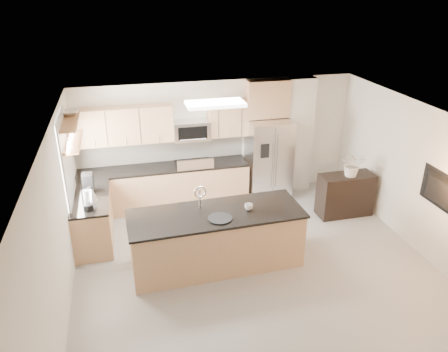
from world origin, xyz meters
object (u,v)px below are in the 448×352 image
object	(u,v)px
flower_vase	(354,158)
platter	(220,218)
island	(216,239)
blender	(88,202)
television	(439,193)
credenza	(345,195)
refrigerator	(268,159)
cup	(249,207)
coffee_maker	(88,184)
bowl	(70,112)
kettle	(92,194)
microwave	(191,130)
range	(194,183)

from	to	relation	value
flower_vase	platter	bearing A→B (deg)	-157.55
island	blender	xyz separation A→B (m)	(-2.05, 0.73, 0.58)
platter	television	distance (m)	3.58
island	credenza	size ratio (longest dim) A/B	2.63
refrigerator	television	xyz separation A→B (m)	(1.85, -3.07, 0.46)
platter	cup	bearing A→B (deg)	19.12
credenza	platter	bearing A→B (deg)	-156.81
refrigerator	coffee_maker	size ratio (longest dim) A/B	4.96
island	bowl	world-z (taller)	bowl
platter	bowl	size ratio (longest dim) A/B	0.95
platter	coffee_maker	bearing A→B (deg)	141.42
cup	kettle	bearing A→B (deg)	156.04
refrigerator	coffee_maker	bearing A→B (deg)	-167.78
credenza	television	world-z (taller)	television
microwave	coffee_maker	world-z (taller)	microwave
range	bowl	bearing A→B (deg)	-163.96
island	refrigerator	bearing A→B (deg)	51.49
range	credenza	distance (m)	3.19
range	platter	bearing A→B (deg)	-90.08
refrigerator	bowl	size ratio (longest dim) A/B	4.29
range	television	bearing A→B (deg)	-41.64
island	kettle	bearing A→B (deg)	149.15
microwave	television	bearing A→B (deg)	-42.75
platter	range	bearing A→B (deg)	89.92
bowl	television	size ratio (longest dim) A/B	0.39
bowl	television	xyz separation A→B (m)	(5.76, -2.47, -1.04)
credenza	cup	world-z (taller)	cup
microwave	range	bearing A→B (deg)	-90.00
credenza	television	size ratio (longest dim) A/B	1.04
microwave	bowl	bearing A→B (deg)	-161.09
credenza	flower_vase	distance (m)	0.84
refrigerator	television	world-z (taller)	refrigerator
television	refrigerator	bearing A→B (deg)	31.04
range	microwave	world-z (taller)	microwave
refrigerator	television	bearing A→B (deg)	-58.96
range	cup	size ratio (longest dim) A/B	8.27
bowl	island	bearing A→B (deg)	-36.85
refrigerator	kettle	bearing A→B (deg)	-162.49
television	flower_vase	bearing A→B (deg)	15.69
platter	refrigerator	bearing A→B (deg)	56.17
microwave	television	xyz separation A→B (m)	(3.51, -3.24, -0.28)
refrigerator	island	size ratio (longest dim) A/B	0.61
cup	flower_vase	distance (m)	2.69
refrigerator	kettle	distance (m)	3.87
television	platter	bearing A→B (deg)	80.43
bowl	television	distance (m)	6.35
refrigerator	cup	bearing A→B (deg)	-116.20
range	blender	size ratio (longest dim) A/B	3.02
credenza	flower_vase	xyz separation A→B (m)	(0.05, -0.06, 0.83)
cup	television	bearing A→B (deg)	-14.62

